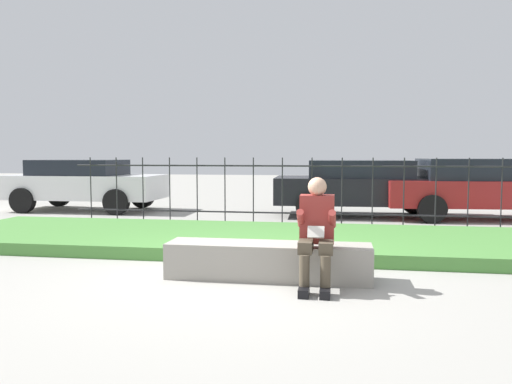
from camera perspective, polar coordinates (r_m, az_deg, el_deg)
ground_plane at (r=6.09m, az=-1.65°, el=-9.73°), size 60.00×60.00×0.00m
stone_bench at (r=5.99m, az=1.41°, el=-8.11°), size 2.42×0.54×0.42m
person_seated_reader at (r=5.56m, az=6.93°, el=-4.17°), size 0.42×0.73×1.22m
grass_berm at (r=8.16m, az=1.30°, el=-5.47°), size 11.00×2.92×0.19m
iron_fence at (r=10.19m, az=3.02°, el=0.17°), size 9.00×0.03×1.42m
car_parked_left at (r=13.96m, az=-19.09°, el=0.98°), size 4.06×1.91×1.34m
car_parked_center at (r=12.23m, az=12.34°, el=0.68°), size 4.42×2.08×1.34m
car_parked_right at (r=12.56m, az=24.74°, el=0.53°), size 4.80×2.14×1.38m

